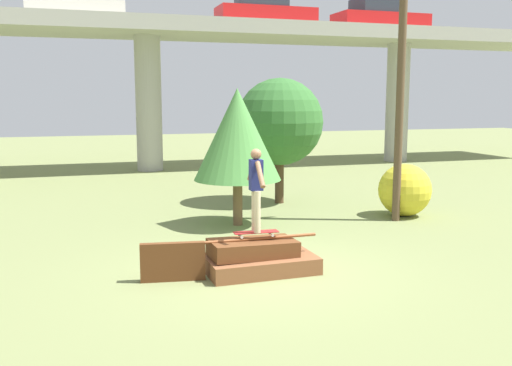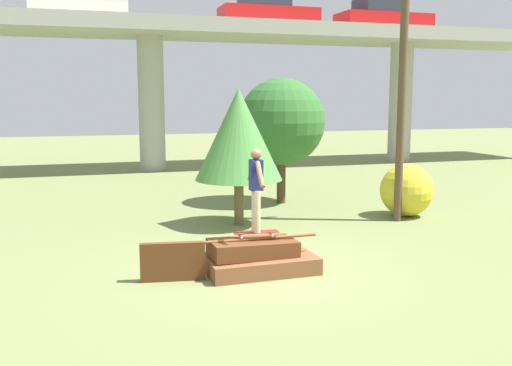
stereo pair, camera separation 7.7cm
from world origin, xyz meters
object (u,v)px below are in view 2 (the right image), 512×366
at_px(car_on_overpass_mid, 268,12).
at_px(utility_pole, 402,83).
at_px(bush_yellow_flowering, 407,190).
at_px(car_on_overpass_right, 77,5).
at_px(skateboard, 256,232).
at_px(tree_behind_right, 282,122).
at_px(car_on_overpass_far_right, 382,17).
at_px(tree_behind_left, 239,135).
at_px(skater, 256,185).

distance_m(car_on_overpass_mid, utility_pole, 12.40).
bearing_deg(bush_yellow_flowering, car_on_overpass_right, 122.86).
height_order(skateboard, tree_behind_right, tree_behind_right).
xyz_separation_m(car_on_overpass_far_right, tree_behind_left, (-10.08, -11.14, -4.63)).
relative_size(skateboard, tree_behind_right, 0.22).
height_order(skateboard, skater, skater).
bearing_deg(tree_behind_left, bush_yellow_flowering, -3.70).
xyz_separation_m(skateboard, skater, (0.00, 0.00, 0.86)).
distance_m(skater, tree_behind_left, 3.88).
bearing_deg(tree_behind_left, tree_behind_right, 51.34).
relative_size(utility_pole, bush_yellow_flowering, 4.81).
height_order(utility_pole, tree_behind_left, utility_pole).
bearing_deg(car_on_overpass_far_right, bush_yellow_flowering, -115.97).
height_order(car_on_overpass_mid, car_on_overpass_far_right, car_on_overpass_far_right).
height_order(car_on_overpass_right, car_on_overpass_far_right, car_on_overpass_right).
relative_size(skater, car_on_overpass_far_right, 0.34).
height_order(tree_behind_left, tree_behind_right, tree_behind_right).
height_order(car_on_overpass_mid, car_on_overpass_right, car_on_overpass_right).
bearing_deg(bush_yellow_flowering, utility_pole, -139.53).
bearing_deg(utility_pole, skater, -147.39).
height_order(skateboard, car_on_overpass_far_right, car_on_overpass_far_right).
relative_size(skater, utility_pole, 0.22).
height_order(skater, tree_behind_left, tree_behind_left).
bearing_deg(car_on_overpass_far_right, tree_behind_left, -132.15).
bearing_deg(car_on_overpass_right, car_on_overpass_mid, -6.89).
relative_size(skater, car_on_overpass_right, 0.38).
height_order(skater, utility_pole, utility_pole).
xyz_separation_m(car_on_overpass_right, car_on_overpass_far_right, (13.60, -1.01, -0.04)).
xyz_separation_m(skateboard, car_on_overpass_right, (-2.79, 15.91, 6.18)).
bearing_deg(utility_pole, tree_behind_left, 169.53).
bearing_deg(bush_yellow_flowering, tree_behind_right, 131.91).
distance_m(tree_behind_left, tree_behind_right, 3.21).
bearing_deg(skateboard, tree_behind_right, 66.42).
bearing_deg(skater, skateboard, -153.43).
relative_size(car_on_overpass_mid, bush_yellow_flowering, 3.10).
height_order(car_on_overpass_far_right, tree_behind_left, car_on_overpass_far_right).
distance_m(car_on_overpass_far_right, utility_pole, 13.77).
distance_m(car_on_overpass_right, utility_pole, 15.30).
relative_size(skateboard, car_on_overpass_mid, 0.19).
distance_m(skater, car_on_overpass_far_right, 19.15).
height_order(car_on_overpass_right, tree_behind_left, car_on_overpass_right).
bearing_deg(skater, car_on_overpass_mid, 70.88).
bearing_deg(tree_behind_left, car_on_overpass_mid, 68.30).
bearing_deg(skateboard, car_on_overpass_right, 99.94).
xyz_separation_m(tree_behind_left, bush_yellow_flowering, (4.52, -0.29, -1.53)).
height_order(car_on_overpass_mid, tree_behind_right, car_on_overpass_mid).
distance_m(skateboard, car_on_overpass_mid, 16.96).
bearing_deg(tree_behind_left, skater, -100.98).
xyz_separation_m(skater, car_on_overpass_mid, (5.18, 14.94, 5.26)).
xyz_separation_m(skater, car_on_overpass_right, (-2.79, 15.91, 5.31)).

